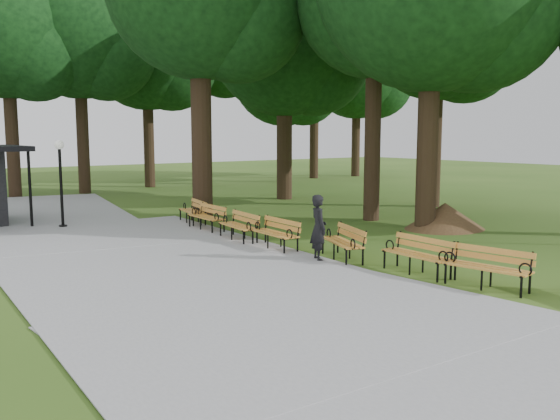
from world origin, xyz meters
TOP-DOWN VIEW (x-y plane):
  - ground at (0.00, 0.00)m, footprint 100.00×100.00m
  - path at (-4.00, 3.00)m, footprint 12.00×38.00m
  - person at (-0.38, 1.32)m, footprint 0.60×0.73m
  - lamp_post at (-4.14, 10.64)m, footprint 0.32×0.32m
  - dirt_mound at (6.42, 2.72)m, footprint 2.48×2.48m
  - bench_1 at (0.73, -2.88)m, footprint 0.97×1.98m
  - bench_2 at (0.56, -1.12)m, footprint 0.69×1.92m
  - bench_3 at (0.24, 1.10)m, footprint 1.24×2.00m
  - bench_4 at (-0.39, 3.24)m, footprint 0.71×1.92m
  - bench_5 at (-0.51, 4.99)m, footprint 0.84×1.96m
  - bench_6 at (-0.36, 7.26)m, footprint 0.68×1.91m
  - bench_7 at (-0.05, 8.86)m, footprint 0.98×1.99m
  - lawn_tree_4 at (7.52, 13.49)m, footprint 7.26×7.26m
  - lawn_tree_5 at (11.05, 7.03)m, footprint 6.13×6.13m
  - tree_backdrop at (6.37, 23.24)m, footprint 37.61×9.83m

SIDE VIEW (x-z plane):
  - ground at x=0.00m, z-range 0.00..0.00m
  - path at x=-4.00m, z-range 0.00..0.06m
  - bench_1 at x=0.73m, z-range 0.00..0.88m
  - bench_2 at x=0.56m, z-range 0.00..0.88m
  - bench_3 at x=0.24m, z-range 0.00..0.88m
  - bench_4 at x=-0.39m, z-range 0.00..0.88m
  - bench_5 at x=-0.51m, z-range 0.00..0.88m
  - bench_6 at x=-0.36m, z-range 0.00..0.88m
  - bench_7 at x=-0.05m, z-range 0.00..0.88m
  - dirt_mound at x=6.42m, z-range 0.00..0.90m
  - person at x=-0.38m, z-range 0.00..1.71m
  - lamp_post at x=-4.14m, z-range 0.68..3.70m
  - lawn_tree_4 at x=7.52m, z-range 2.00..13.34m
  - lawn_tree_5 at x=11.05m, z-range 2.30..13.10m
  - tree_backdrop at x=6.37m, z-range 0.00..16.51m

